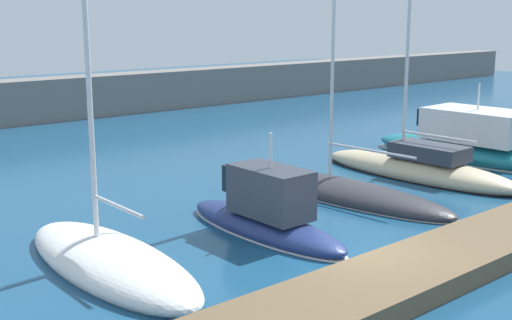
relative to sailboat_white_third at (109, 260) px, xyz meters
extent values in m
plane|color=navy|center=(4.87, -3.99, -0.24)|extent=(120.00, 120.00, 0.00)
cube|color=brown|center=(4.87, -5.61, 0.02)|extent=(33.17, 2.39, 0.53)
ellipsoid|color=white|center=(0.00, -0.01, -0.07)|extent=(2.58, 7.60, 1.08)
cylinder|color=silver|center=(0.01, 0.64, 6.27)|extent=(0.14, 0.14, 11.60)
cylinder|color=silver|center=(-0.01, -0.59, 1.55)|extent=(0.13, 2.37, 0.10)
ellipsoid|color=navy|center=(4.92, -0.39, -0.05)|extent=(1.79, 6.46, 0.81)
ellipsoid|color=silver|center=(4.92, -0.39, -0.22)|extent=(1.81, 6.53, 0.12)
cube|color=#333842|center=(4.92, -0.66, 1.07)|extent=(1.33, 2.53, 1.43)
cube|color=black|center=(4.93, 0.58, 1.29)|extent=(1.19, 0.64, 0.80)
cylinder|color=silver|center=(4.92, -0.66, 2.30)|extent=(0.08, 0.08, 1.03)
ellipsoid|color=#2D2D33|center=(9.72, 0.81, -0.11)|extent=(2.94, 9.12, 0.92)
ellipsoid|color=silver|center=(9.72, 0.81, -0.22)|extent=(2.97, 9.21, 0.12)
cylinder|color=silver|center=(9.79, -0.28, 1.60)|extent=(0.33, 3.63, 0.08)
ellipsoid|color=beige|center=(14.28, 0.93, -0.02)|extent=(2.67, 8.94, 1.12)
ellipsoid|color=black|center=(14.28, 0.93, -0.22)|extent=(2.69, 9.03, 0.12)
cylinder|color=silver|center=(14.31, 0.04, 1.50)|extent=(0.20, 3.21, 0.10)
cube|color=#333842|center=(14.30, 0.43, 0.84)|extent=(1.61, 2.99, 0.60)
ellipsoid|color=#19707F|center=(18.77, 1.50, 0.09)|extent=(3.41, 9.36, 1.13)
ellipsoid|color=silver|center=(18.77, 1.50, -0.22)|extent=(3.44, 9.45, 0.12)
cube|color=silver|center=(18.78, 1.13, 1.35)|extent=(2.72, 4.39, 1.38)
cube|color=black|center=(18.72, 2.93, 1.55)|extent=(2.36, 1.16, 0.77)
cylinder|color=silver|center=(18.78, 1.13, 2.61)|extent=(0.08, 0.08, 1.14)
camera|label=1|loc=(-7.66, -14.62, 6.10)|focal=46.92mm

